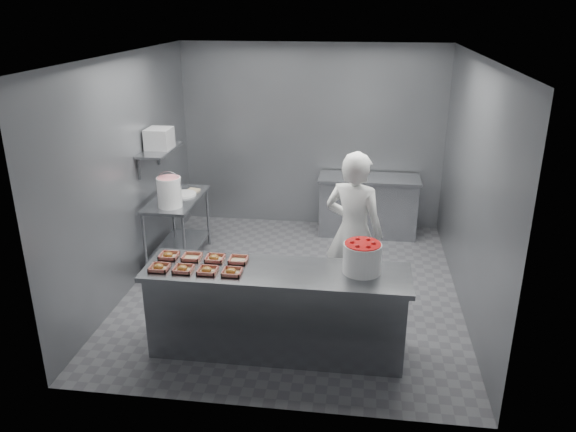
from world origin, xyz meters
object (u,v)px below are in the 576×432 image
object	(u,v)px
service_counter	(277,310)
worker	(354,233)
prep_table	(178,219)
tray_2	(207,270)
glaze_bucket	(169,191)
tray_0	(159,267)
tray_5	(192,257)
tray_3	(232,272)
tray_4	(169,255)
tray_7	(238,260)
strawberry_tub	(362,257)
tray_1	(183,269)
tray_6	(215,258)
back_counter	(368,205)
appliance	(159,138)

from	to	relation	value
service_counter	worker	distance (m)	1.30
prep_table	service_counter	bearing A→B (deg)	-49.76
tray_2	glaze_bucket	distance (m)	2.01
tray_0	worker	size ratio (longest dim) A/B	0.10
tray_5	glaze_bucket	xyz separation A→B (m)	(-0.72, 1.47, 0.18)
service_counter	tray_3	world-z (taller)	tray_3
service_counter	tray_4	distance (m)	1.23
tray_5	tray_0	bearing A→B (deg)	-131.16
tray_7	strawberry_tub	size ratio (longest dim) A/B	0.51
tray_3	tray_7	size ratio (longest dim) A/B	1.00
tray_1	strawberry_tub	xyz separation A→B (m)	(1.71, 0.21, 0.14)
tray_5	tray_6	bearing A→B (deg)	-0.00
tray_5	strawberry_tub	xyz separation A→B (m)	(1.71, -0.07, 0.14)
tray_2	strawberry_tub	size ratio (longest dim) A/B	0.51
strawberry_tub	tray_3	bearing A→B (deg)	-170.43
back_counter	tray_1	bearing A→B (deg)	-117.85
prep_table	tray_7	distance (m)	2.22
tray_2	tray_5	world-z (taller)	tray_2
tray_5	tray_4	bearing A→B (deg)	-180.00
tray_0	glaze_bucket	world-z (taller)	glaze_bucket
service_counter	worker	xyz separation A→B (m)	(0.72, 0.98, 0.48)
tray_3	tray_6	size ratio (longest dim) A/B	1.00
prep_table	tray_7	bearing A→B (deg)	-55.55
tray_2	glaze_bucket	size ratio (longest dim) A/B	0.40
tray_1	tray_7	size ratio (longest dim) A/B	1.00
prep_table	tray_5	bearing A→B (deg)	-67.17
tray_0	tray_7	xyz separation A→B (m)	(0.72, 0.28, -0.00)
tray_1	tray_3	xyz separation A→B (m)	(0.48, 0.00, 0.00)
prep_table	tray_0	world-z (taller)	tray_0
tray_1	tray_2	bearing A→B (deg)	0.00
tray_1	tray_3	world-z (taller)	same
prep_table	tray_3	xyz separation A→B (m)	(1.24, -2.09, 0.33)
tray_1	tray_0	bearing A→B (deg)	180.00
service_counter	strawberry_tub	distance (m)	1.02
worker	tray_6	bearing A→B (deg)	52.93
tray_3	tray_4	distance (m)	0.77
tray_0	tray_2	bearing A→B (deg)	0.00
tray_6	appliance	world-z (taller)	appliance
tray_3	strawberry_tub	distance (m)	1.25
tray_2	prep_table	bearing A→B (deg)	115.57
service_counter	tray_6	size ratio (longest dim) A/B	13.88
tray_0	tray_1	bearing A→B (deg)	0.00
tray_6	tray_0	bearing A→B (deg)	-149.92
back_counter	tray_5	distance (m)	3.62
glaze_bucket	appliance	distance (m)	0.72
worker	service_counter	bearing A→B (deg)	75.09
tray_0	glaze_bucket	xyz separation A→B (m)	(-0.48, 1.75, 0.18)
prep_table	tray_7	xyz separation A→B (m)	(1.24, -1.81, 0.33)
tray_3	tray_4	size ratio (longest dim) A/B	1.00
tray_1	strawberry_tub	bearing A→B (deg)	6.91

